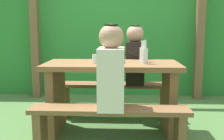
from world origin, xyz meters
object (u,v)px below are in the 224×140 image
at_px(person_white_shirt, 111,70).
at_px(drinking_glass, 96,59).
at_px(bench_near, 109,121).
at_px(cell_phone, 112,62).
at_px(picnic_table, 112,86).
at_px(bottle_left, 143,54).
at_px(person_black_coat, 135,57).
at_px(bottle_right, 145,55).
at_px(bench_far, 114,93).

xyz_separation_m(person_white_shirt, drinking_glass, (-0.18, 0.48, 0.04)).
xyz_separation_m(bench_near, cell_phone, (-0.00, 0.52, 0.46)).
xyz_separation_m(picnic_table, bench_near, (0.00, -0.52, -0.20)).
distance_m(drinking_glass, bottle_left, 0.50).
relative_size(picnic_table, person_black_coat, 1.95).
bearing_deg(bottle_right, picnic_table, 169.75).
bearing_deg(bottle_right, person_black_coat, 97.81).
distance_m(bench_far, person_white_shirt, 1.13).
height_order(bench_near, person_black_coat, person_black_coat).
bearing_deg(cell_phone, person_black_coat, 68.78).
distance_m(picnic_table, bench_near, 0.56).
distance_m(picnic_table, person_white_shirt, 0.57).
xyz_separation_m(person_black_coat, drinking_glass, (-0.42, -0.55, 0.04)).
height_order(picnic_table, bench_far, picnic_table).
xyz_separation_m(bench_near, person_white_shirt, (0.02, 0.00, 0.46)).
height_order(drinking_glass, cell_phone, drinking_glass).
bearing_deg(bottle_right, drinking_glass, 177.51).
bearing_deg(person_black_coat, bottle_right, -82.19).
height_order(bottle_left, bottle_right, bottle_right).
xyz_separation_m(bench_near, bottle_right, (0.33, 0.46, 0.54)).
distance_m(person_white_shirt, person_black_coat, 1.06).
bearing_deg(bench_far, bottle_left, -53.21).
bearing_deg(bottle_right, person_white_shirt, -125.01).
bearing_deg(person_black_coat, cell_phone, -116.71).
bearing_deg(bottle_right, bench_near, -126.25).
bearing_deg(cell_phone, bottle_right, -4.39).
xyz_separation_m(picnic_table, cell_phone, (-0.00, -0.00, 0.25)).
xyz_separation_m(person_white_shirt, cell_phone, (-0.02, 0.51, -0.00)).
distance_m(picnic_table, drinking_glass, 0.34).
bearing_deg(cell_phone, drinking_glass, -161.57).
xyz_separation_m(bench_far, bottle_left, (0.32, -0.43, 0.54)).
distance_m(person_white_shirt, cell_phone, 0.51).
distance_m(person_black_coat, cell_phone, 0.58).
xyz_separation_m(bench_far, bottle_right, (0.33, -0.58, 0.54)).
bearing_deg(bench_far, bench_near, -90.00).
distance_m(person_black_coat, drinking_glass, 0.70).
bearing_deg(person_black_coat, person_white_shirt, -103.08).
bearing_deg(person_white_shirt, bottle_right, 54.99).
relative_size(bench_near, person_black_coat, 1.95).
height_order(bench_far, person_black_coat, person_black_coat).
bearing_deg(cell_phone, bench_near, -84.14).
bearing_deg(drinking_glass, person_black_coat, 52.69).
relative_size(person_black_coat, bottle_left, 3.17).
relative_size(person_black_coat, drinking_glass, 7.91).
relative_size(person_white_shirt, bottle_left, 3.17).
bearing_deg(person_white_shirt, person_black_coat, 76.92).
relative_size(bench_far, bottle_right, 5.83).
bearing_deg(bench_far, person_black_coat, -0.74).
distance_m(person_white_shirt, bottle_left, 0.68).
relative_size(bench_near, person_white_shirt, 1.95).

